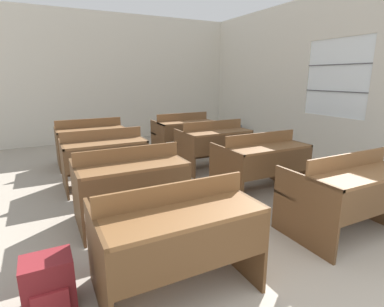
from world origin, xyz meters
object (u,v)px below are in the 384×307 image
Objects in this scene: bench_third_left at (104,156)px; bench_back_left at (91,140)px; schoolbag at (49,283)px; bench_back_right at (183,131)px; bench_front_left at (176,234)px; wastepaper_bin at (237,132)px; bench_second_left at (130,182)px; bench_third_right at (214,143)px; bench_second_right at (261,161)px; bench_front_right at (347,191)px.

bench_back_left is at bearing 89.77° from bench_third_left.
bench_back_right is at bearing 52.48° from schoolbag.
wastepaper_bin is at bearing 50.24° from bench_front_left.
bench_back_left is (-0.02, 2.43, 0.00)m from bench_second_left.
bench_back_right is at bearing 63.74° from bench_front_left.
bench_third_left is 4.16m from wastepaper_bin.
bench_back_right is at bearing 0.72° from bench_back_left.
bench_second_left and bench_third_right have the same top height.
bench_third_right is at bearing -90.66° from bench_back_right.
bench_back_left is 3.74m from wastepaper_bin.
bench_back_right is 3.28× the size of wastepaper_bin.
bench_second_left is 3.04m from bench_back_right.
bench_third_right is at bearing -133.72° from wastepaper_bin.
bench_third_left and bench_third_right have the same top height.
bench_third_right is (1.77, 1.24, 0.00)m from bench_second_left.
bench_front_left is 3.03m from bench_third_right.
bench_back_right is at bearing 33.89° from bench_third_left.
bench_front_left is 1.00× the size of bench_third_right.
bench_third_left is (-1.79, 1.22, 0.00)m from bench_second_right.
bench_front_left is at bearing -129.76° from wastepaper_bin.
bench_second_left and bench_back_left have the same top height.
bench_third_left is 1.20m from bench_back_left.
bench_third_right is 1.00× the size of bench_back_right.
bench_front_right is at bearing -89.43° from bench_third_right.
schoolbag is at bearing -137.11° from wastepaper_bin.
schoolbag is at bearing -159.10° from bench_second_right.
bench_second_right is 3.28× the size of wastepaper_bin.
bench_second_left is at bearing 146.04° from bench_front_right.
bench_front_right and bench_second_left have the same top height.
schoolbag reaches higher than wastepaper_bin.
bench_front_right is 2.67m from schoolbag.
bench_second_right is 3.69m from wastepaper_bin.
bench_back_left is (-1.80, 1.19, 0.00)m from bench_third_right.
wastepaper_bin is at bearing 28.04° from bench_third_left.
bench_third_right and bench_back_right have the same top height.
schoolbag is (-0.82, -2.22, -0.26)m from bench_third_left.
bench_back_right is at bearing 89.37° from bench_second_right.
bench_front_left is 4.08m from bench_back_right.
bench_second_right is 2.44m from bench_back_right.
bench_front_right is 2.17m from bench_second_left.
bench_second_left is at bearing -179.53° from bench_second_right.
bench_front_left is 1.00× the size of bench_back_left.
bench_front_right is 1.00× the size of bench_second_left.
schoolbag is at bearing -127.52° from bench_back_right.
bench_back_left is at bearing -179.28° from bench_back_right.
bench_second_left is 1.00× the size of bench_third_right.
wastepaper_bin is at bearing 42.89° from schoolbag.
bench_second_left is 1.00× the size of bench_second_right.
bench_front_right reaches higher than wastepaper_bin.
bench_second_right is 2.81m from schoolbag.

